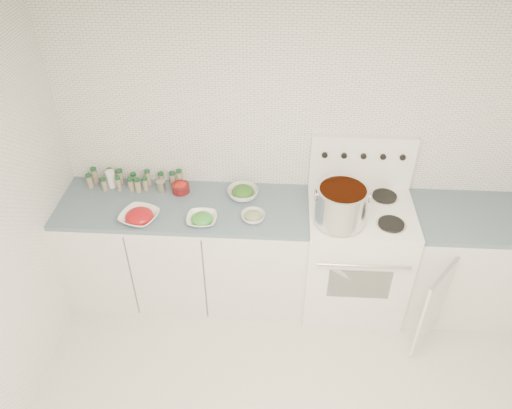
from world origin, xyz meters
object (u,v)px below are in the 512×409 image
Objects in this scene: bowl_tomato at (139,216)px; stove at (355,253)px; bowl_snowpea at (202,219)px; stock_pot at (341,204)px.

stove is at bearing 6.92° from bowl_tomato.
bowl_snowpea is (0.44, 0.01, -0.01)m from bowl_tomato.
bowl_tomato is at bearing -173.08° from stove.
stock_pot reaches higher than bowl_tomato.
stock_pot is 0.97m from bowl_snowpea.
stove reaches higher than bowl_snowpea.
stove reaches higher than bowl_tomato.
stove is 3.67× the size of stock_pot.
stock_pot is at bearing -137.60° from stove.
bowl_tomato is 0.44m from bowl_snowpea.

